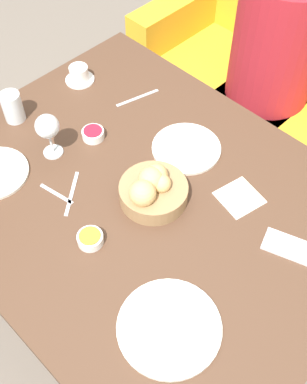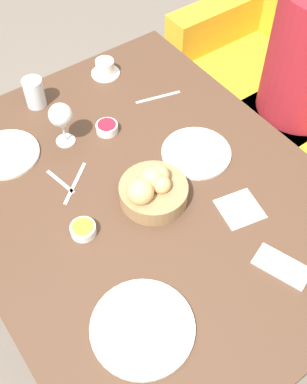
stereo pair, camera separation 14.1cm
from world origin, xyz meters
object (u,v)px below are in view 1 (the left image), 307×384
object	(u,v)px
plate_near_right	(169,327)
fork_silver	(72,193)
bread_basket	(153,189)
water_tumbler	(13,107)
plate_far_center	(186,148)
wine_glass	(47,128)
jam_bowl_honey	(90,239)
knife_silver	(138,98)
spoon_coffee	(57,194)
seated_person	(268,81)
coffee_cup	(79,75)
napkin	(239,198)
cell_phone	(290,247)
jam_bowl_berry	(93,134)

from	to	relation	value
plate_near_right	fork_silver	world-z (taller)	plate_near_right
bread_basket	water_tumbler	distance (m)	0.58
plate_far_center	wine_glass	xyz separation A→B (m)	(-0.29, -0.31, 0.11)
wine_glass	jam_bowl_honey	size ratio (longest dim) A/B	2.12
knife_silver	spoon_coffee	bearing A→B (deg)	-73.69
seated_person	bread_basket	size ratio (longest dim) A/B	5.93
plate_far_center	wine_glass	world-z (taller)	wine_glass
wine_glass	knife_silver	size ratio (longest dim) A/B	0.95
coffee_cup	knife_silver	xyz separation A→B (m)	(0.22, 0.08, -0.02)
plate_far_center	napkin	distance (m)	0.25
jam_bowl_honey	spoon_coffee	size ratio (longest dim) A/B	0.59
cell_phone	coffee_cup	bearing A→B (deg)	177.02
wine_glass	napkin	xyz separation A→B (m)	(0.54, 0.28, -0.11)
jam_bowl_honey	bread_basket	bearing A→B (deg)	85.98
bread_basket	plate_far_center	distance (m)	0.23
plate_far_center	jam_bowl_honey	size ratio (longest dim) A/B	3.05
bread_basket	spoon_coffee	size ratio (longest dim) A/B	1.62
coffee_cup	fork_silver	world-z (taller)	coffee_cup
jam_bowl_berry	fork_silver	size ratio (longest dim) A/B	0.54
plate_near_right	knife_silver	xyz separation A→B (m)	(-0.67, 0.54, -0.00)
spoon_coffee	cell_phone	size ratio (longest dim) A/B	0.76
plate_far_center	wine_glass	size ratio (longest dim) A/B	1.44
seated_person	coffee_cup	bearing A→B (deg)	-115.08
spoon_coffee	plate_near_right	bearing A→B (deg)	-6.75
coffee_cup	spoon_coffee	bearing A→B (deg)	-47.38
jam_bowl_berry	napkin	distance (m)	0.52
cell_phone	wine_glass	bearing A→B (deg)	-162.17
plate_near_right	napkin	bearing A→B (deg)	106.50
plate_near_right	coffee_cup	bearing A→B (deg)	152.99
plate_near_right	jam_bowl_honey	size ratio (longest dim) A/B	3.56
bread_basket	wine_glass	distance (m)	0.38
plate_near_right	seated_person	bearing A→B (deg)	113.96
seated_person	jam_bowl_honey	bearing A→B (deg)	-80.04
water_tumbler	knife_silver	world-z (taller)	water_tumbler
cell_phone	bread_basket	bearing A→B (deg)	-159.37
cell_phone	fork_silver	bearing A→B (deg)	-152.11
plate_near_right	jam_bowl_berry	world-z (taller)	jam_bowl_berry
water_tumbler	spoon_coffee	distance (m)	0.38
jam_bowl_berry	napkin	xyz separation A→B (m)	(0.50, 0.14, -0.01)
wine_glass	coffee_cup	distance (m)	0.37
plate_far_center	coffee_cup	distance (m)	0.51
jam_bowl_berry	plate_near_right	bearing A→B (deg)	-25.21
jam_bowl_honey	wine_glass	bearing A→B (deg)	158.52
seated_person	jam_bowl_berry	bearing A→B (deg)	-96.02
bread_basket	seated_person	bearing A→B (deg)	103.21
seated_person	jam_bowl_berry	xyz separation A→B (m)	(-0.10, -0.91, 0.25)
seated_person	plate_far_center	size ratio (longest dim) A/B	5.39
plate_near_right	plate_far_center	world-z (taller)	same
plate_near_right	knife_silver	bearing A→B (deg)	141.31
plate_far_center	plate_near_right	bearing A→B (deg)	-51.51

